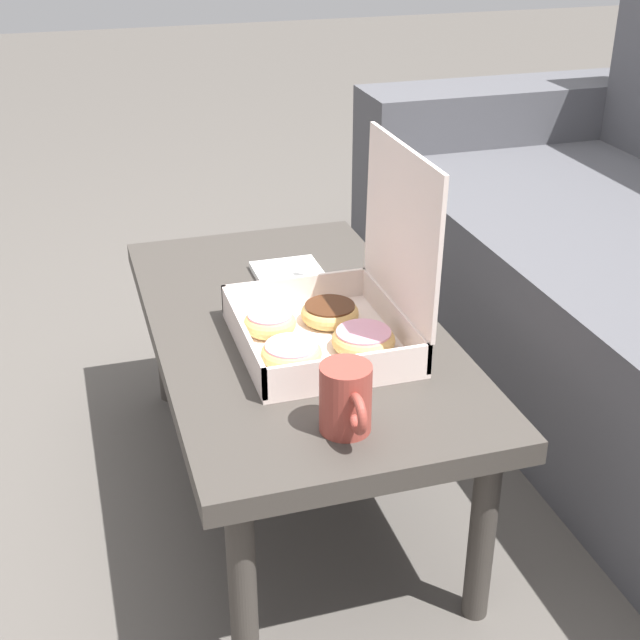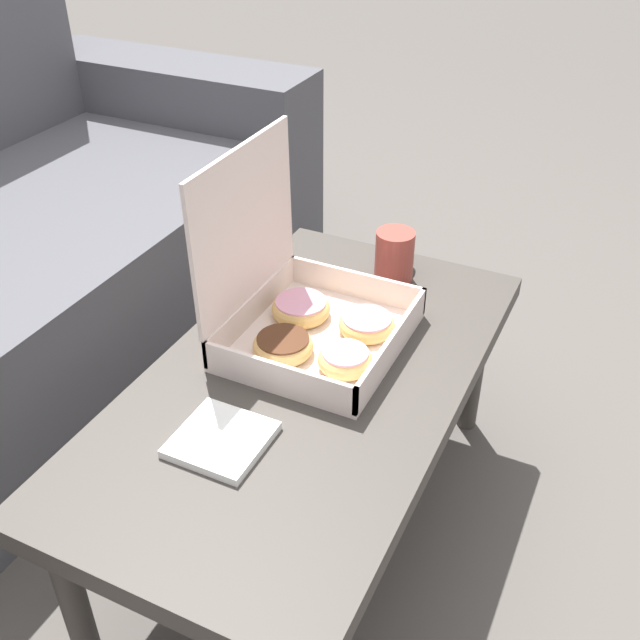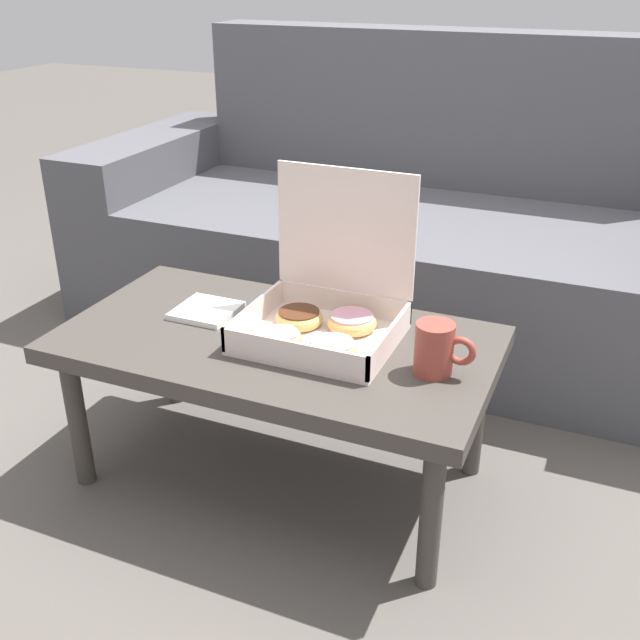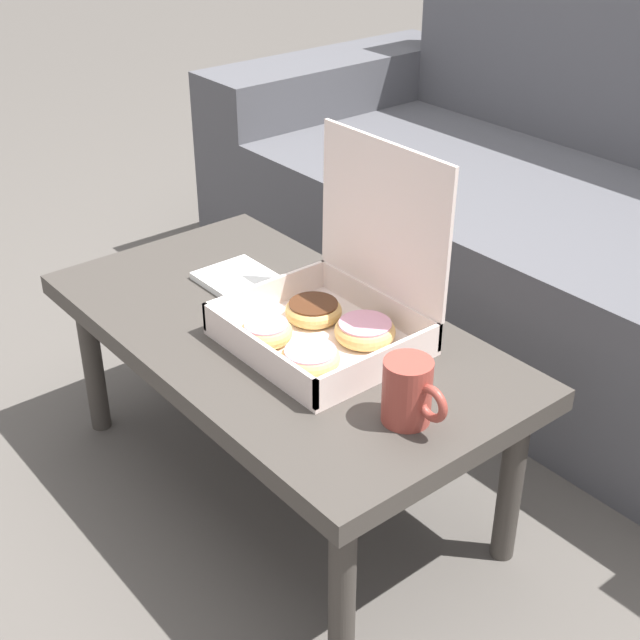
{
  "view_description": "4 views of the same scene",
  "coord_description": "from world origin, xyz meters",
  "px_view_note": "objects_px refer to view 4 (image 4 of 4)",
  "views": [
    {
      "loc": [
        1.43,
        -0.5,
        1.14
      ],
      "look_at": [
        0.1,
        -0.1,
        0.43
      ],
      "focal_mm": 50.0,
      "sensor_mm": 36.0,
      "label": 1
    },
    {
      "loc": [
        -0.9,
        -0.58,
        1.19
      ],
      "look_at": [
        0.1,
        -0.1,
        0.43
      ],
      "focal_mm": 42.0,
      "sensor_mm": 36.0,
      "label": 2
    },
    {
      "loc": [
        0.67,
        -1.44,
        1.14
      ],
      "look_at": [
        0.1,
        -0.1,
        0.43
      ],
      "focal_mm": 42.0,
      "sensor_mm": 36.0,
      "label": 3
    },
    {
      "loc": [
        1.17,
        -0.97,
        1.23
      ],
      "look_at": [
        0.1,
        -0.1,
        0.43
      ],
      "focal_mm": 50.0,
      "sensor_mm": 36.0,
      "label": 4
    }
  ],
  "objects_px": {
    "couch": "(587,230)",
    "coffee_mug": "(409,392)",
    "coffee_table": "(279,346)",
    "pastry_box": "(330,312)"
  },
  "relations": [
    {
      "from": "couch",
      "to": "coffee_mug",
      "type": "xyz_separation_m",
      "value": [
        0.37,
        -0.99,
        0.13
      ]
    },
    {
      "from": "couch",
      "to": "pastry_box",
      "type": "height_order",
      "value": "couch"
    },
    {
      "from": "coffee_table",
      "to": "coffee_mug",
      "type": "relative_size",
      "value": 7.76
    },
    {
      "from": "couch",
      "to": "pastry_box",
      "type": "bearing_deg",
      "value": -84.11
    },
    {
      "from": "pastry_box",
      "to": "coffee_mug",
      "type": "xyz_separation_m",
      "value": [
        0.27,
        -0.07,
        -0.0
      ]
    },
    {
      "from": "couch",
      "to": "coffee_mug",
      "type": "relative_size",
      "value": 16.85
    },
    {
      "from": "pastry_box",
      "to": "coffee_mug",
      "type": "height_order",
      "value": "pastry_box"
    },
    {
      "from": "couch",
      "to": "pastry_box",
      "type": "relative_size",
      "value": 5.97
    },
    {
      "from": "pastry_box",
      "to": "coffee_mug",
      "type": "distance_m",
      "value": 0.28
    },
    {
      "from": "couch",
      "to": "coffee_table",
      "type": "distance_m",
      "value": 0.97
    }
  ]
}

